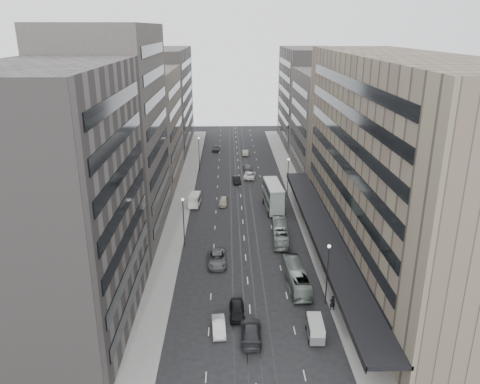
{
  "coord_description": "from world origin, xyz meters",
  "views": [
    {
      "loc": [
        -2.56,
        -56.37,
        33.32
      ],
      "look_at": [
        -0.57,
        19.74,
        6.54
      ],
      "focal_mm": 35.0,
      "sensor_mm": 36.0,
      "label": 1
    }
  ],
  "objects": [
    {
      "name": "department_store",
      "position": [
        21.45,
        8.0,
        14.95
      ],
      "size": [
        19.2,
        60.0,
        30.0
      ],
      "color": "#786E58",
      "rests_on": "ground"
    },
    {
      "name": "building_left_d",
      "position": [
        -21.5,
        79.0,
        14.0
      ],
      "size": [
        15.0,
        38.0,
        28.0
      ],
      "primitive_type": "cube",
      "color": "#625D59",
      "rests_on": "ground"
    },
    {
      "name": "lamp_left_near",
      "position": [
        -9.7,
        12.0,
        5.2
      ],
      "size": [
        0.44,
        0.44,
        8.32
      ],
      "color": "#262628",
      "rests_on": "ground"
    },
    {
      "name": "sedan_1",
      "position": [
        -3.82,
        -10.48,
        0.7
      ],
      "size": [
        1.78,
        4.35,
        1.4
      ],
      "primitive_type": "imported",
      "rotation": [
        0.0,
        0.0,
        0.07
      ],
      "color": "silver",
      "rests_on": "ground"
    },
    {
      "name": "lamp_right_near",
      "position": [
        9.7,
        -5.0,
        5.2
      ],
      "size": [
        0.44,
        0.44,
        8.32
      ],
      "color": "#262628",
      "rests_on": "ground"
    },
    {
      "name": "building_left_c",
      "position": [
        -21.5,
        46.0,
        12.5
      ],
      "size": [
        15.0,
        28.0,
        25.0
      ],
      "primitive_type": "cube",
      "color": "#716558",
      "rests_on": "ground"
    },
    {
      "name": "pedestrian",
      "position": [
        10.2,
        -6.63,
        1.13
      ],
      "size": [
        0.74,
        0.5,
        1.96
      ],
      "primitive_type": "imported",
      "rotation": [
        0.0,
        0.0,
        3.19
      ],
      "color": "black",
      "rests_on": "sidewalk_right"
    },
    {
      "name": "sidewalk_left",
      "position": [
        -12.0,
        37.5,
        0.07
      ],
      "size": [
        4.0,
        125.0,
        0.15
      ],
      "primitive_type": "cube",
      "color": "gray",
      "rests_on": "ground"
    },
    {
      "name": "sedan_0",
      "position": [
        -1.64,
        -7.37,
        0.79
      ],
      "size": [
        1.93,
        4.67,
        1.58
      ],
      "primitive_type": "imported",
      "rotation": [
        0.0,
        0.0,
        0.01
      ],
      "color": "black",
      "rests_on": "ground"
    },
    {
      "name": "lamp_left_far",
      "position": [
        -9.7,
        55.0,
        5.2
      ],
      "size": [
        0.44,
        0.44,
        8.32
      ],
      "color": "#262628",
      "rests_on": "ground"
    },
    {
      "name": "building_left_b",
      "position": [
        -21.5,
        19.0,
        17.0
      ],
      "size": [
        15.0,
        26.0,
        34.0
      ],
      "primitive_type": "cube",
      "color": "#49453F",
      "rests_on": "ground"
    },
    {
      "name": "sedan_4",
      "position": [
        -3.58,
        30.69,
        0.76
      ],
      "size": [
        2.17,
        4.6,
        1.52
      ],
      "primitive_type": "imported",
      "rotation": [
        0.0,
        0.0,
        -0.09
      ],
      "color": "#A8A38B",
      "rests_on": "ground"
    },
    {
      "name": "vw_microbus",
      "position": [
        7.16,
        -11.83,
        1.19
      ],
      "size": [
        1.97,
        4.04,
        2.14
      ],
      "rotation": [
        0.0,
        0.0,
        -0.05
      ],
      "color": "#515758",
      "rests_on": "ground"
    },
    {
      "name": "ground",
      "position": [
        0.0,
        0.0,
        0.0
      ],
      "size": [
        220.0,
        220.0,
        0.0
      ],
      "primitive_type": "plane",
      "color": "black",
      "rests_on": "ground"
    },
    {
      "name": "bus_far",
      "position": [
        5.88,
        13.99,
        1.37
      ],
      "size": [
        2.91,
        9.97,
        2.74
      ],
      "primitive_type": "imported",
      "rotation": [
        0.0,
        0.0,
        3.08
      ],
      "color": "gray",
      "rests_on": "ground"
    },
    {
      "name": "sidewalk_right",
      "position": [
        12.0,
        37.5,
        0.07
      ],
      "size": [
        4.0,
        125.0,
        0.15
      ],
      "primitive_type": "cube",
      "color": "gray",
      "rests_on": "ground"
    },
    {
      "name": "bus_near",
      "position": [
        6.54,
        -0.61,
        1.39
      ],
      "size": [
        2.77,
        10.09,
        2.79
      ],
      "primitive_type": "imported",
      "rotation": [
        0.0,
        0.0,
        3.18
      ],
      "color": "gray",
      "rests_on": "ground"
    },
    {
      "name": "sedan_9",
      "position": [
        2.22,
        69.3,
        0.74
      ],
      "size": [
        1.62,
        4.49,
        1.47
      ],
      "primitive_type": "imported",
      "rotation": [
        0.0,
        0.0,
        3.13
      ],
      "color": "#9C9681",
      "rests_on": "ground"
    },
    {
      "name": "panel_van",
      "position": [
        -9.2,
        29.79,
        1.45
      ],
      "size": [
        2.42,
        4.36,
        2.64
      ],
      "rotation": [
        0.0,
        0.0,
        -0.1
      ],
      "color": "silver",
      "rests_on": "ground"
    },
    {
      "name": "building_right_far",
      "position": [
        21.5,
        82.0,
        14.0
      ],
      "size": [
        15.0,
        32.0,
        28.0
      ],
      "primitive_type": "cube",
      "color": "#625D59",
      "rests_on": "ground"
    },
    {
      "name": "double_decker",
      "position": [
        6.03,
        27.73,
        2.89
      ],
      "size": [
        3.52,
        9.93,
        5.35
      ],
      "rotation": [
        0.0,
        0.0,
        0.06
      ],
      "color": "gray",
      "rests_on": "ground"
    },
    {
      "name": "sedan_7",
      "position": [
        2.09,
        54.58,
        0.7
      ],
      "size": [
        2.23,
        4.94,
        1.4
      ],
      "primitive_type": "imported",
      "rotation": [
        0.0,
        0.0,
        3.2
      ],
      "color": "#5C5B5E",
      "rests_on": "ground"
    },
    {
      "name": "sedan_6",
      "position": [
        2.43,
        48.1,
        0.79
      ],
      "size": [
        3.34,
        5.98,
        1.58
      ],
      "primitive_type": "imported",
      "rotation": [
        0.0,
        0.0,
        3.01
      ],
      "color": "white",
      "rests_on": "ground"
    },
    {
      "name": "sedan_5",
      "position": [
        -0.7,
        44.6,
        0.73
      ],
      "size": [
        1.92,
        4.57,
        1.47
      ],
      "primitive_type": "imported",
      "rotation": [
        0.0,
        0.0,
        0.08
      ],
      "color": "black",
      "rests_on": "ground"
    },
    {
      "name": "lamp_right_far",
      "position": [
        9.7,
        35.0,
        5.2
      ],
      "size": [
        0.44,
        0.44,
        8.32
      ],
      "color": "#262628",
      "rests_on": "ground"
    },
    {
      "name": "building_right_mid",
      "position": [
        21.5,
        52.0,
        12.0
      ],
      "size": [
        15.0,
        28.0,
        24.0
      ],
      "primitive_type": "cube",
      "color": "#49453F",
      "rests_on": "ground"
    },
    {
      "name": "sedan_8",
      "position": [
        -6.02,
        73.92,
        0.83
      ],
      "size": [
        2.22,
        4.96,
        1.66
      ],
      "primitive_type": "imported",
      "rotation": [
        0.0,
        0.0,
        -0.05
      ],
      "color": "#2B2A2D",
      "rests_on": "ground"
    },
    {
      "name": "sedan_3",
      "position": [
        -0.14,
        -11.85,
        0.85
      ],
      "size": [
        2.61,
        5.94,
        1.7
      ],
      "primitive_type": "imported",
      "rotation": [
        0.0,
        0.0,
        3.1
      ],
      "color": "#29292B",
      "rests_on": "ground"
    },
    {
      "name": "sedan_2",
      "position": [
        -4.35,
        5.96,
        0.82
      ],
      "size": [
        3.01,
        6.03,
        1.64
      ],
      "primitive_type": "imported",
      "rotation": [
        0.0,
        0.0,
        0.05
      ],
      "color": "#545457",
      "rests_on": "ground"
    },
    {
      "name": "building_left_a",
      "position": [
        -21.5,
        -8.0,
        15.0
      ],
      "size": [
        15.0,
        28.0,
        30.0
      ],
      "primitive_type": "cube",
      "color": "#625D59",
      "rests_on": "ground"
    }
  ]
}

